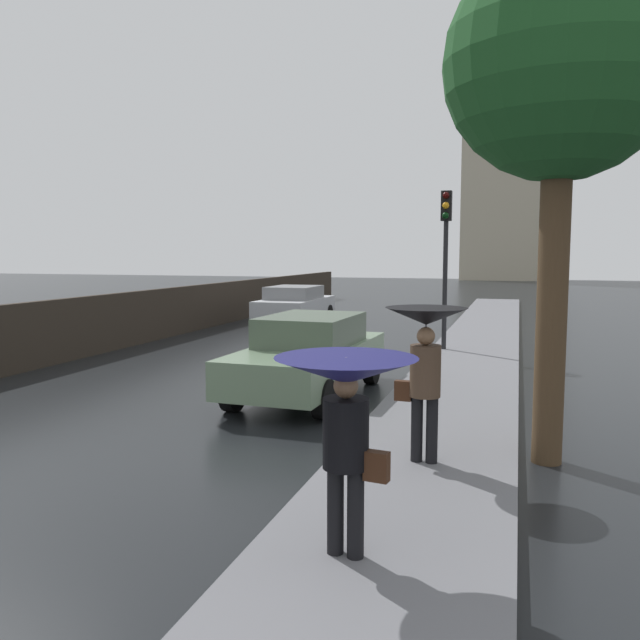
{
  "coord_description": "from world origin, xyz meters",
  "views": [
    {
      "loc": [
        6.14,
        -5.9,
        2.63
      ],
      "look_at": [
        2.35,
        6.44,
        1.28
      ],
      "focal_mm": 36.37,
      "sensor_mm": 36.0,
      "label": 1
    }
  ],
  "objects_px": {
    "car_green_mid_road": "(309,355)",
    "traffic_light": "(446,240)",
    "pedestrian_with_umbrella_near": "(425,344)",
    "street_tree_near": "(561,69)",
    "pedestrian_with_umbrella_far": "(346,395)",
    "car_silver_far_ahead": "(295,304)"
  },
  "relations": [
    {
      "from": "car_green_mid_road",
      "to": "traffic_light",
      "type": "height_order",
      "value": "traffic_light"
    },
    {
      "from": "car_green_mid_road",
      "to": "pedestrian_with_umbrella_far",
      "type": "relative_size",
      "value": 2.77
    },
    {
      "from": "car_silver_far_ahead",
      "to": "car_green_mid_road",
      "type": "bearing_deg",
      "value": 110.68
    },
    {
      "from": "pedestrian_with_umbrella_far",
      "to": "street_tree_near",
      "type": "relative_size",
      "value": 0.26
    },
    {
      "from": "car_green_mid_road",
      "to": "pedestrian_with_umbrella_near",
      "type": "height_order",
      "value": "pedestrian_with_umbrella_near"
    },
    {
      "from": "car_silver_far_ahead",
      "to": "pedestrian_with_umbrella_far",
      "type": "distance_m",
      "value": 18.2
    },
    {
      "from": "car_green_mid_road",
      "to": "pedestrian_with_umbrella_far",
      "type": "distance_m",
      "value": 6.65
    },
    {
      "from": "car_silver_far_ahead",
      "to": "street_tree_near",
      "type": "height_order",
      "value": "street_tree_near"
    },
    {
      "from": "car_silver_far_ahead",
      "to": "street_tree_near",
      "type": "distance_m",
      "value": 16.31
    },
    {
      "from": "pedestrian_with_umbrella_near",
      "to": "traffic_light",
      "type": "xyz_separation_m",
      "value": [
        -0.79,
        9.24,
        1.39
      ]
    },
    {
      "from": "street_tree_near",
      "to": "pedestrian_with_umbrella_near",
      "type": "bearing_deg",
      "value": -148.78
    },
    {
      "from": "street_tree_near",
      "to": "car_silver_far_ahead",
      "type": "bearing_deg",
      "value": 120.83
    },
    {
      "from": "car_green_mid_road",
      "to": "traffic_light",
      "type": "bearing_deg",
      "value": 74.28
    },
    {
      "from": "car_silver_far_ahead",
      "to": "traffic_light",
      "type": "bearing_deg",
      "value": 138.7
    },
    {
      "from": "car_silver_far_ahead",
      "to": "traffic_light",
      "type": "xyz_separation_m",
      "value": [
        5.89,
        -5.19,
        2.19
      ]
    },
    {
      "from": "car_silver_far_ahead",
      "to": "pedestrian_with_umbrella_near",
      "type": "xyz_separation_m",
      "value": [
        6.68,
        -14.43,
        0.81
      ]
    },
    {
      "from": "car_green_mid_road",
      "to": "street_tree_near",
      "type": "xyz_separation_m",
      "value": [
        4.03,
        -2.73,
        4.03
      ]
    },
    {
      "from": "traffic_light",
      "to": "car_silver_far_ahead",
      "type": "bearing_deg",
      "value": 138.62
    },
    {
      "from": "car_green_mid_road",
      "to": "pedestrian_with_umbrella_near",
      "type": "relative_size",
      "value": 2.48
    },
    {
      "from": "car_green_mid_road",
      "to": "car_silver_far_ahead",
      "type": "height_order",
      "value": "car_green_mid_road"
    },
    {
      "from": "pedestrian_with_umbrella_near",
      "to": "pedestrian_with_umbrella_far",
      "type": "bearing_deg",
      "value": 87.1
    },
    {
      "from": "car_green_mid_road",
      "to": "car_silver_far_ahead",
      "type": "xyz_separation_m",
      "value": [
        -4.07,
        10.83,
        -0.0
      ]
    }
  ]
}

